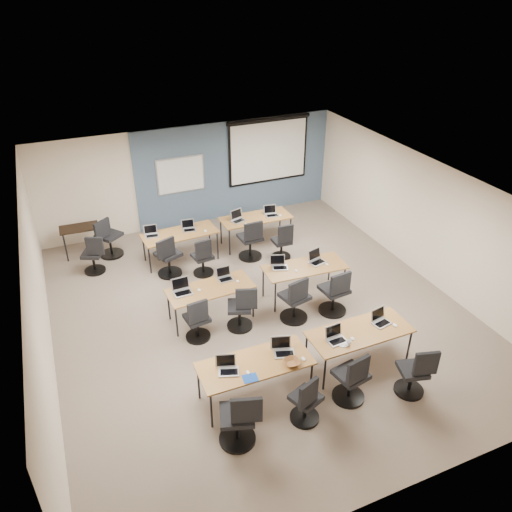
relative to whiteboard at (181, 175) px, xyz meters
name	(u,v)px	position (x,y,z in m)	size (l,w,h in m)	color
floor	(258,311)	(0.30, -4.43, -1.45)	(8.00, 9.00, 0.02)	#6B6354
ceiling	(259,190)	(0.30, -4.43, 1.25)	(8.00, 9.00, 0.02)	white
wall_back	(191,176)	(0.30, 0.07, -0.10)	(8.00, 0.04, 2.70)	beige
wall_front	(405,426)	(0.30, -8.93, -0.10)	(8.00, 0.04, 2.70)	beige
wall_left	(38,302)	(-3.70, -4.43, -0.10)	(0.04, 9.00, 2.70)	beige
wall_right	(425,219)	(4.30, -4.43, -0.10)	(0.04, 9.00, 2.70)	beige
blue_accent_panel	(236,170)	(1.55, 0.04, -0.10)	(5.50, 0.04, 2.70)	#3D5977
whiteboard	(181,175)	(0.00, 0.00, 0.00)	(1.28, 0.03, 0.98)	silver
projector_screen	(268,147)	(2.50, -0.02, 0.44)	(2.40, 0.10, 1.82)	black
training_table_front_left	(255,365)	(-0.69, -6.56, -0.76)	(1.84, 0.77, 0.73)	olive
training_table_front_right	(360,333)	(1.29, -6.54, -0.76)	(1.84, 0.77, 0.73)	#A16F2C
training_table_mid_left	(210,290)	(-0.66, -4.26, -0.77)	(1.70, 0.71, 0.73)	brown
training_table_mid_right	(304,268)	(1.42, -4.27, -0.77)	(1.75, 0.73, 0.73)	olive
training_table_back_left	(180,235)	(-0.59, -1.79, -0.77)	(1.77, 0.74, 0.73)	brown
training_table_back_right	(256,219)	(1.40, -1.72, -0.77)	(1.78, 0.74, 0.73)	olive
laptop_0	(227,367)	(-1.14, -6.54, -0.66)	(0.32, 0.27, 0.24)	#BBBBC3
mouse_0	(248,372)	(-0.87, -6.73, -0.71)	(0.06, 0.09, 0.03)	white
task_chair_0	(239,422)	(-1.26, -7.32, -1.02)	(0.57, 0.56, 1.03)	black
laptop_1	(283,349)	(-0.17, -6.50, -0.66)	(0.33, 0.28, 0.25)	#A9A9B0
mouse_1	(303,359)	(0.06, -6.79, -0.71)	(0.06, 0.10, 0.04)	white
task_chair_1	(306,403)	(-0.17, -7.35, -1.06)	(0.49, 0.47, 0.95)	black
laptop_2	(336,337)	(0.78, -6.57, -0.66)	(0.32, 0.27, 0.24)	#B9B9C7
mouse_2	(352,339)	(1.06, -6.67, -0.71)	(0.06, 0.10, 0.03)	white
task_chair_2	(352,381)	(0.71, -7.25, -1.03)	(0.54, 0.54, 1.01)	black
laptop_3	(380,319)	(1.76, -6.47, -0.66)	(0.31, 0.27, 0.24)	silver
mouse_3	(395,325)	(1.94, -6.66, -0.71)	(0.06, 0.10, 0.04)	white
task_chair_3	(415,375)	(1.75, -7.52, -1.05)	(0.50, 0.49, 0.98)	black
laptop_4	(182,289)	(-1.20, -4.18, -0.65)	(0.36, 0.30, 0.27)	silver
mouse_4	(199,290)	(-0.89, -4.26, -0.71)	(0.06, 0.09, 0.03)	white
task_chair_4	(198,323)	(-1.11, -4.80, -1.05)	(0.48, 0.48, 0.97)	black
laptop_5	(225,276)	(-0.28, -4.06, -0.66)	(0.30, 0.26, 0.23)	#B5B5B7
mouse_5	(238,281)	(-0.08, -4.26, -0.71)	(0.06, 0.09, 0.03)	white
task_chair_5	(241,311)	(-0.22, -4.80, -1.04)	(0.53, 0.51, 0.99)	black
laptop_6	(279,265)	(0.91, -4.09, -0.66)	(0.32, 0.27, 0.25)	silver
mouse_6	(296,271)	(1.17, -4.37, -0.71)	(0.06, 0.09, 0.03)	white
task_chair_6	(295,302)	(0.85, -4.98, -1.02)	(0.56, 0.56, 1.04)	black
laptop_7	(316,259)	(1.74, -4.20, -0.66)	(0.34, 0.29, 0.26)	#BBBBBB
mouse_7	(327,264)	(1.88, -4.40, -0.71)	(0.06, 0.10, 0.03)	white
task_chair_7	(335,295)	(1.70, -5.08, -1.02)	(0.57, 0.57, 1.05)	black
laptop_8	(151,233)	(-1.22, -1.65, -0.66)	(0.31, 0.26, 0.24)	#BCBCBC
mouse_8	(168,238)	(-0.90, -1.97, -0.71)	(0.05, 0.09, 0.03)	white
task_chair_8	(168,259)	(-1.04, -2.36, -1.02)	(0.58, 0.56, 1.03)	black
laptop_9	(189,227)	(-0.33, -1.71, -0.66)	(0.30, 0.26, 0.23)	#A6A6B3
mouse_9	(205,231)	(0.00, -1.94, -0.71)	(0.07, 0.10, 0.04)	white
task_chair_9	(203,260)	(-0.30, -2.64, -1.06)	(0.47, 0.47, 0.96)	black
laptop_10	(238,218)	(0.92, -1.71, -0.66)	(0.34, 0.29, 0.26)	#B6B6B7
mouse_10	(246,224)	(1.02, -1.99, -0.71)	(0.06, 0.10, 0.04)	white
task_chair_10	(251,242)	(0.99, -2.38, -1.01)	(0.57, 0.57, 1.05)	black
laptop_11	(271,213)	(1.80, -1.76, -0.66)	(0.32, 0.27, 0.24)	#B2B2B7
mouse_11	(280,215)	(2.00, -1.88, -0.71)	(0.06, 0.09, 0.03)	white
task_chair_11	(283,244)	(1.68, -2.69, -1.06)	(0.47, 0.47, 0.95)	black
blue_mousepad	(250,378)	(-0.89, -6.84, -0.72)	(0.23, 0.19, 0.01)	#143E9C
snack_bowl	(292,362)	(-0.16, -6.81, -0.68)	(0.30, 0.30, 0.07)	olive
snack_plate	(343,344)	(0.85, -6.72, -0.71)	(0.20, 0.20, 0.01)	white
coffee_cup	(349,343)	(0.92, -6.78, -0.67)	(0.07, 0.07, 0.07)	white
utility_table	(79,231)	(-2.74, -0.58, -0.80)	(0.90, 0.50, 0.75)	black
spare_chair_a	(108,240)	(-2.14, -0.93, -1.01)	(0.66, 0.57, 1.05)	black
spare_chair_b	(94,257)	(-2.57, -1.56, -1.05)	(0.52, 0.48, 0.97)	black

